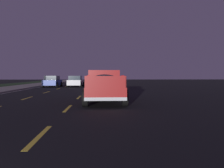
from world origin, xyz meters
TOP-DOWN VIEW (x-y plane):
  - ground at (27.00, 0.00)m, footprint 144.00×144.00m
  - sidewalk_shoulder at (27.00, 7.45)m, footprint 108.00×4.00m
  - lane_markings at (30.51, 3.01)m, footprint 108.00×7.04m
  - pickup_truck at (11.76, -3.50)m, footprint 5.44×2.32m
  - sedan_blue at (30.83, 3.32)m, footprint 4.44×2.09m
  - sedan_silver at (31.06, 0.20)m, footprint 4.44×2.08m
  - sedan_red at (35.14, -3.44)m, footprint 4.43×2.08m

SIDE VIEW (x-z plane):
  - ground at x=27.00m, z-range 0.00..0.00m
  - lane_markings at x=30.51m, z-range 0.00..0.01m
  - sidewalk_shoulder at x=27.00m, z-range 0.00..0.12m
  - sedan_blue at x=30.83m, z-range 0.01..1.55m
  - sedan_silver at x=31.06m, z-range 0.01..1.55m
  - sedan_red at x=35.14m, z-range 0.01..1.55m
  - pickup_truck at x=11.76m, z-range 0.05..1.92m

